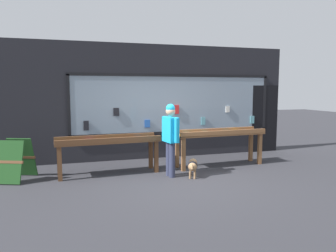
{
  "coord_description": "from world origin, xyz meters",
  "views": [
    {
      "loc": [
        -2.33,
        -6.72,
        1.99
      ],
      "look_at": [
        -0.03,
        0.69,
        1.11
      ],
      "focal_mm": 35.0,
      "sensor_mm": 36.0,
      "label": 1
    }
  ],
  "objects_px": {
    "display_table_left": "(108,144)",
    "person_browsing": "(170,134)",
    "display_table_right": "(219,137)",
    "sandwich_board_sign": "(16,159)",
    "small_dog": "(193,166)"
  },
  "relations": [
    {
      "from": "display_table_left",
      "to": "person_browsing",
      "type": "height_order",
      "value": "person_browsing"
    },
    {
      "from": "display_table_right",
      "to": "sandwich_board_sign",
      "type": "distance_m",
      "value": 4.86
    },
    {
      "from": "display_table_right",
      "to": "sandwich_board_sign",
      "type": "relative_size",
      "value": 2.54
    },
    {
      "from": "person_browsing",
      "to": "sandwich_board_sign",
      "type": "xyz_separation_m",
      "value": [
        -3.32,
        0.71,
        -0.51
      ]
    },
    {
      "from": "display_table_left",
      "to": "sandwich_board_sign",
      "type": "distance_m",
      "value": 2.02
    },
    {
      "from": "person_browsing",
      "to": "small_dog",
      "type": "distance_m",
      "value": 0.87
    },
    {
      "from": "display_table_right",
      "to": "person_browsing",
      "type": "relative_size",
      "value": 1.46
    },
    {
      "from": "display_table_right",
      "to": "small_dog",
      "type": "relative_size",
      "value": 4.81
    },
    {
      "from": "small_dog",
      "to": "sandwich_board_sign",
      "type": "height_order",
      "value": "sandwich_board_sign"
    },
    {
      "from": "person_browsing",
      "to": "sandwich_board_sign",
      "type": "distance_m",
      "value": 3.43
    },
    {
      "from": "display_table_right",
      "to": "small_dog",
      "type": "xyz_separation_m",
      "value": [
        -1.07,
        -0.85,
        -0.5
      ]
    },
    {
      "from": "display_table_left",
      "to": "small_dog",
      "type": "distance_m",
      "value": 2.02
    },
    {
      "from": "small_dog",
      "to": "sandwich_board_sign",
      "type": "xyz_separation_m",
      "value": [
        -3.78,
        0.93,
        0.2
      ]
    },
    {
      "from": "display_table_left",
      "to": "sandwich_board_sign",
      "type": "xyz_separation_m",
      "value": [
        -2.0,
        0.08,
        -0.26
      ]
    },
    {
      "from": "small_dog",
      "to": "sandwich_board_sign",
      "type": "distance_m",
      "value": 3.9
    }
  ]
}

